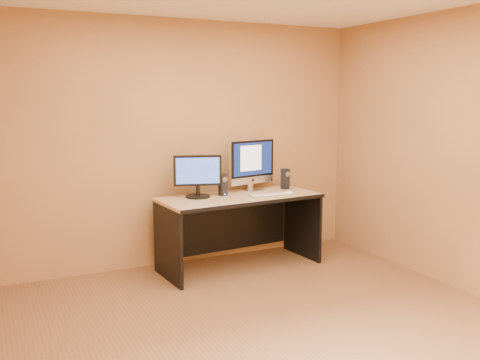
# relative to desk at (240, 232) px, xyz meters

# --- Properties ---
(floor) EXTENTS (4.00, 4.00, 0.00)m
(floor) POSITION_rel_desk_xyz_m (-0.43, -1.53, -0.39)
(floor) COLOR brown
(floor) RESTS_ON ground
(walls) EXTENTS (4.00, 4.00, 2.60)m
(walls) POSITION_rel_desk_xyz_m (-0.43, -1.53, 0.91)
(walls) COLOR #AA7344
(walls) RESTS_ON ground
(desk) EXTENTS (1.71, 0.85, 0.77)m
(desk) POSITION_rel_desk_xyz_m (0.00, 0.00, 0.00)
(desk) COLOR tan
(desk) RESTS_ON ground
(imac) EXTENTS (0.63, 0.34, 0.57)m
(imac) POSITION_rel_desk_xyz_m (0.27, 0.21, 0.67)
(imac) COLOR silver
(imac) RESTS_ON desk
(second_monitor) EXTENTS (0.55, 0.38, 0.44)m
(second_monitor) POSITION_rel_desk_xyz_m (-0.42, 0.11, 0.60)
(second_monitor) COLOR black
(second_monitor) RESTS_ON desk
(speaker_left) EXTENTS (0.08, 0.08, 0.23)m
(speaker_left) POSITION_rel_desk_xyz_m (-0.15, 0.10, 0.50)
(speaker_left) COLOR black
(speaker_left) RESTS_ON desk
(speaker_right) EXTENTS (0.08, 0.09, 0.23)m
(speaker_right) POSITION_rel_desk_xyz_m (0.64, 0.16, 0.50)
(speaker_right) COLOR black
(speaker_right) RESTS_ON desk
(keyboard) EXTENTS (0.46, 0.17, 0.02)m
(keyboard) POSITION_rel_desk_xyz_m (0.30, -0.13, 0.39)
(keyboard) COLOR #B4B4B9
(keyboard) RESTS_ON desk
(mouse) EXTENTS (0.06, 0.11, 0.04)m
(mouse) POSITION_rel_desk_xyz_m (0.52, -0.13, 0.40)
(mouse) COLOR white
(mouse) RESTS_ON desk
(cable_a) EXTENTS (0.06, 0.22, 0.01)m
(cable_a) POSITION_rel_desk_xyz_m (0.34, 0.29, 0.39)
(cable_a) COLOR black
(cable_a) RESTS_ON desk
(cable_b) EXTENTS (0.06, 0.18, 0.01)m
(cable_b) POSITION_rel_desk_xyz_m (0.23, 0.31, 0.39)
(cable_b) COLOR black
(cable_b) RESTS_ON desk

